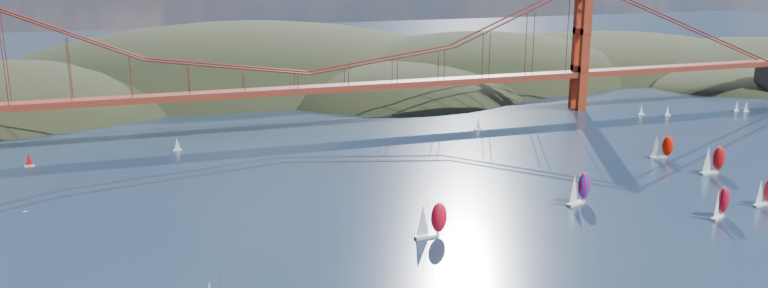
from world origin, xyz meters
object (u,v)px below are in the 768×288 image
racer_1 (720,202)px  racer_4 (713,159)px  racer_3 (662,146)px  racer_2 (764,191)px  racer_rwb (579,188)px  racer_0 (430,219)px

racer_1 → racer_4: bearing=25.2°
racer_1 → racer_3: racer_1 is taller
racer_2 → racer_rwb: (-47.70, 16.82, 0.67)m
racer_2 → racer_4: (7.91, 28.77, 0.64)m
racer_3 → racer_rwb: racer_rwb is taller
racer_2 → racer_3: size_ratio=0.96×
racer_0 → racer_rwb: 48.86m
racer_3 → racer_4: 20.12m
racer_0 → racer_1: (76.78, -11.11, -0.30)m
racer_0 → racer_4: 105.74m
racer_2 → racer_rwb: 50.59m
racer_3 → racer_rwb: bearing=-132.5°
racer_1 → racer_4: (26.64, 33.12, 0.36)m
racer_1 → racer_rwb: bearing=117.8°
racer_rwb → racer_1: bearing=-56.5°
racer_3 → racer_0: bearing=-141.2°
racer_0 → racer_1: 77.58m
racer_3 → racer_4: (3.62, -19.79, 0.48)m
racer_0 → racer_1: racer_0 is taller
racer_0 → racer_rwb: racer_rwb is taller
racer_2 → racer_0: bearing=166.7°
racer_rwb → racer_4: bearing=-8.2°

